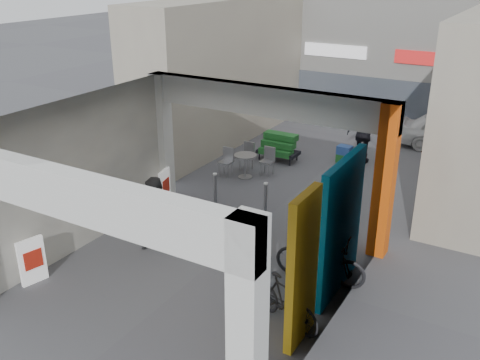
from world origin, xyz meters
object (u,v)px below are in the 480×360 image
Objects in this scene: produce_stand at (278,150)px; bicycle_front at (320,259)px; bicycle_rear at (286,301)px; white_van at (453,132)px; border_collie at (239,259)px; man_with_dog at (257,257)px; man_elderly at (312,233)px; man_crates at (364,135)px; cafe_set at (246,164)px; man_back_turned at (157,216)px.

bicycle_front is at bearing -63.33° from produce_stand.
white_van is (0.79, 11.74, 0.15)m from bicycle_rear.
bicycle_rear reaches higher than border_collie.
man_with_dog is 1.02× the size of bicycle_rear.
bicycle_rear is at bearing 175.21° from bicycle_front.
man_elderly is 0.44× the size of white_van.
white_van is (1.72, 11.14, -0.18)m from man_with_dog.
bicycle_rear is at bearing 168.82° from white_van.
man_crates reaches higher than bicycle_rear.
man_with_dog reaches higher than border_collie.
man_crates is (2.48, 1.17, 0.60)m from produce_stand.
cafe_set is 1.08× the size of produce_stand.
man_crates is (0.16, 7.70, 0.68)m from border_collie.
man_elderly reaches higher than produce_stand.
man_with_dog is 0.84× the size of bicycle_front.
border_collie is 1.65m from man_elderly.
bicycle_front is at bearing -143.45° from man_with_dog.
bicycle_front is (4.27, -4.47, 0.19)m from cafe_set.
bicycle_front is 1.22× the size of bicycle_rear.
man_elderly reaches higher than white_van.
man_back_turned reaches higher than border_collie.
produce_stand is at bearing 45.61° from bicycle_rear.
man_elderly reaches higher than bicycle_front.
bicycle_rear is (1.48, -8.85, -0.48)m from man_crates.
produce_stand is at bearing 28.41° from bicycle_front.
bicycle_rear is at bearing 97.89° from man_crates.
bicycle_front is at bearing 168.21° from white_van.
white_van is at bearing 92.51° from man_elderly.
border_collie is 2.02m from bicycle_rear.
man_crates reaches higher than white_van.
bicycle_rear is (0.38, -2.07, -0.33)m from man_elderly.
man_with_dog is 0.44× the size of white_van.
produce_stand is 0.36× the size of white_van.
man_with_dog is 8.26m from man_crates.
white_van is (4.41, 10.82, -0.27)m from man_back_turned.
man_elderly is at bearing 35.65° from bicycle_front.
produce_stand is 0.75× the size of man_back_turned.
bicycle_front is 10.15m from white_van.
produce_stand reaches higher than cafe_set.
man_elderly is at bearing 32.85° from border_collie.
man_crates is at bearing 18.79° from produce_stand.
bicycle_front is (0.38, -0.45, -0.30)m from man_elderly.
produce_stand reaches higher than border_collie.
cafe_set is 5.59m from border_collie.
bicycle_front is (1.48, -7.22, -0.45)m from man_crates.
man_crates reaches higher than cafe_set.
white_van is (4.75, 4.07, 0.28)m from produce_stand.
man_elderly reaches higher than cafe_set.
white_van is (1.17, 9.68, -0.18)m from man_elderly.
produce_stand is at bearing -77.80° from man_with_dog.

